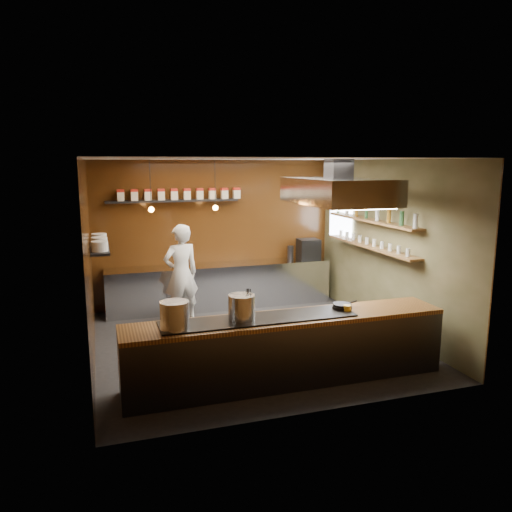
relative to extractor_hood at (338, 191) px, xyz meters
name	(u,v)px	position (x,y,z in m)	size (l,w,h in m)	color
floor	(252,342)	(-1.30, 0.40, -2.51)	(5.00, 5.00, 0.00)	black
back_wall	(216,233)	(-1.30, 2.90, -1.01)	(5.00, 5.00, 0.00)	#331809
left_wall	(89,263)	(-3.80, 0.40, -1.01)	(5.00, 5.00, 0.00)	#331809
right_wall	(387,246)	(1.20, 0.40, -1.01)	(5.00, 5.00, 0.00)	#474829
ceiling	(252,159)	(-1.30, 0.40, 0.49)	(5.00, 5.00, 0.00)	silver
window_pane	(341,214)	(1.15, 2.10, -0.61)	(1.00, 1.00, 0.00)	white
prep_counter	(221,286)	(-1.30, 2.57, -2.06)	(4.60, 0.65, 0.90)	silver
pass_counter	(287,349)	(-1.30, -1.20, -2.04)	(4.40, 0.72, 0.94)	#38383D
tin_shelf	(173,201)	(-2.20, 2.76, -0.31)	(2.60, 0.26, 0.04)	black
plate_shelf	(100,248)	(-3.64, 1.40, -0.96)	(0.30, 1.40, 0.04)	black
bottle_shelf_upper	(371,221)	(1.04, 0.70, -0.59)	(0.26, 2.80, 0.04)	brown
bottle_shelf_lower	(370,246)	(1.04, 0.70, -1.06)	(0.26, 2.80, 0.04)	brown
extractor_hood	(338,191)	(0.00, 0.00, 0.00)	(1.20, 2.00, 0.72)	#38383D
pendant_left	(151,207)	(-2.70, 2.10, -0.35)	(0.10, 0.10, 0.95)	black
pendant_right	(215,205)	(-1.50, 2.10, -0.35)	(0.10, 0.10, 0.95)	black
storage_tins	(181,194)	(-2.05, 2.76, -0.17)	(2.43, 0.13, 0.22)	beige
plate_stacks	(99,242)	(-3.64, 1.40, -0.86)	(0.26, 1.16, 0.16)	silver
bottles	(372,213)	(1.04, 0.70, -0.45)	(0.06, 2.66, 0.24)	silver
wine_glasses	(371,242)	(1.04, 0.70, -0.97)	(0.07, 2.37, 0.13)	silver
stockpot_large	(175,315)	(-2.82, -1.29, -1.39)	(0.36, 0.36, 0.35)	silver
stockpot_small	(242,307)	(-1.93, -1.18, -1.40)	(0.35, 0.35, 0.33)	silver
utensil_crock	(249,311)	(-1.82, -1.13, -1.48)	(0.13, 0.13, 0.17)	#B7B9BE
frying_pan	(342,306)	(-0.46, -1.13, -1.53)	(0.43, 0.28, 0.07)	black
butter_jar	(347,309)	(-0.45, -1.25, -1.54)	(0.11, 0.11, 0.10)	yellow
espresso_machine	(308,249)	(0.63, 2.54, -1.39)	(0.44, 0.41, 0.44)	black
chef	(181,274)	(-2.23, 1.82, -1.58)	(0.67, 0.44, 1.85)	silver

